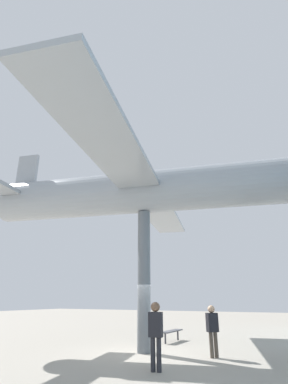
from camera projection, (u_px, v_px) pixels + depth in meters
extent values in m
plane|color=gray|center=(144.00, 353.00, 11.44)|extent=(80.00, 80.00, 0.00)
cylinder|color=slate|center=(144.00, 277.00, 12.38)|extent=(0.54, 0.54, 5.59)
cylinder|color=#93999E|center=(144.00, 192.00, 13.65)|extent=(5.17, 14.29, 1.92)
cube|color=#93999E|center=(144.00, 192.00, 13.65)|extent=(17.21, 5.78, 0.18)
cube|color=#93999E|center=(23.00, 199.00, 15.08)|extent=(5.61, 2.26, 0.18)
cube|color=#93999E|center=(27.00, 177.00, 15.50)|extent=(0.43, 1.11, 2.36)
cylinder|color=#232328|center=(153.00, 354.00, 8.64)|extent=(0.14, 0.14, 0.90)
cylinder|color=#232328|center=(159.00, 355.00, 8.58)|extent=(0.14, 0.14, 0.90)
cube|color=black|center=(156.00, 324.00, 8.88)|extent=(0.28, 0.43, 0.69)
sphere|color=brown|center=(155.00, 307.00, 9.04)|extent=(0.28, 0.28, 0.28)
cylinder|color=#4C4238|center=(216.00, 345.00, 10.64)|extent=(0.14, 0.14, 0.83)
cylinder|color=#4C4238|center=(211.00, 345.00, 10.58)|extent=(0.14, 0.14, 0.83)
cube|color=black|center=(212.00, 322.00, 10.86)|extent=(0.44, 0.44, 0.64)
sphere|color=tan|center=(211.00, 309.00, 11.01)|extent=(0.26, 0.26, 0.26)
cube|color=#4C4C51|center=(172.00, 331.00, 14.54)|extent=(1.88, 0.45, 0.05)
cylinder|color=#333338|center=(178.00, 335.00, 15.08)|extent=(0.08, 0.08, 0.45)
cylinder|color=#333338|center=(165.00, 338.00, 13.84)|extent=(0.08, 0.08, 0.45)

